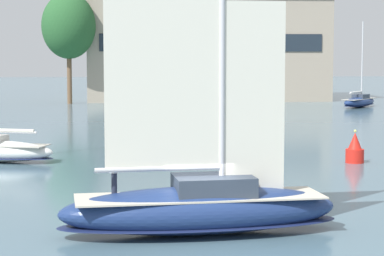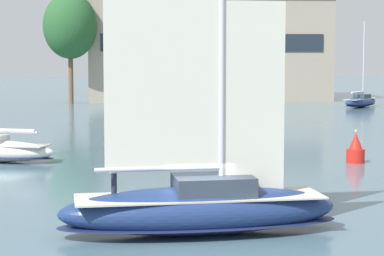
{
  "view_description": "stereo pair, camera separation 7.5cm",
  "coord_description": "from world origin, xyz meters",
  "px_view_note": "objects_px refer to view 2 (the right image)",
  "views": [
    {
      "loc": [
        -2.62,
        -26.03,
        6.31
      ],
      "look_at": [
        0.0,
        3.0,
        3.49
      ],
      "focal_mm": 70.0,
      "sensor_mm": 36.0,
      "label": 1
    },
    {
      "loc": [
        -2.55,
        -26.03,
        6.31
      ],
      "look_at": [
        0.0,
        3.0,
        3.49
      ],
      "focal_mm": 70.0,
      "sensor_mm": 36.0,
      "label": 2
    }
  ],
  "objects_px": {
    "tree_shore_center": "(70,26)",
    "sailboat_moored_near_marina": "(361,101)",
    "sailboat_main": "(200,203)",
    "channel_buoy": "(356,150)"
  },
  "relations": [
    {
      "from": "sailboat_moored_near_marina",
      "to": "sailboat_main",
      "type": "bearing_deg",
      "value": -112.35
    },
    {
      "from": "sailboat_main",
      "to": "channel_buoy",
      "type": "distance_m",
      "value": 20.04
    },
    {
      "from": "channel_buoy",
      "to": "sailboat_main",
      "type": "bearing_deg",
      "value": -123.0
    },
    {
      "from": "sailboat_moored_near_marina",
      "to": "channel_buoy",
      "type": "xyz_separation_m",
      "value": [
        -15.26,
        -46.84,
        0.06
      ]
    },
    {
      "from": "tree_shore_center",
      "to": "sailboat_main",
      "type": "height_order",
      "value": "tree_shore_center"
    },
    {
      "from": "tree_shore_center",
      "to": "sailboat_moored_near_marina",
      "type": "bearing_deg",
      "value": -15.28
    },
    {
      "from": "sailboat_main",
      "to": "sailboat_moored_near_marina",
      "type": "relative_size",
      "value": 1.32
    },
    {
      "from": "sailboat_main",
      "to": "sailboat_moored_near_marina",
      "type": "height_order",
      "value": "sailboat_main"
    },
    {
      "from": "sailboat_main",
      "to": "sailboat_moored_near_marina",
      "type": "distance_m",
      "value": 68.81
    },
    {
      "from": "tree_shore_center",
      "to": "sailboat_moored_near_marina",
      "type": "distance_m",
      "value": 38.51
    }
  ]
}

